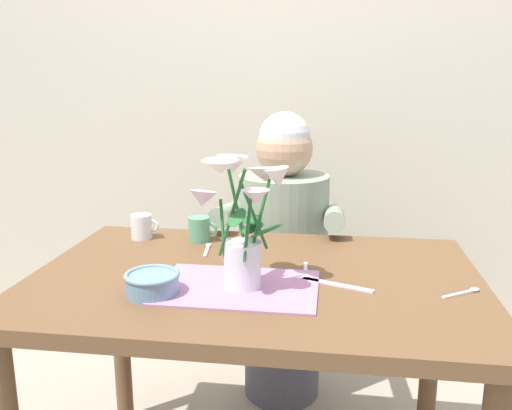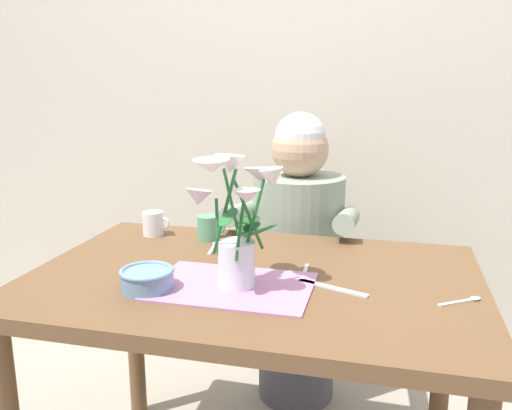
% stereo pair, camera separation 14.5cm
% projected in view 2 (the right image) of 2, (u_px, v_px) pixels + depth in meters
% --- Properties ---
extents(wood_panel_backdrop, '(4.00, 0.10, 2.50)m').
position_uv_depth(wood_panel_backdrop, '(313.00, 78.00, 2.32)').
color(wood_panel_backdrop, beige).
rests_on(wood_panel_backdrop, ground_plane).
extents(dining_table, '(1.20, 0.80, 0.74)m').
position_uv_depth(dining_table, '(253.00, 308.00, 1.47)').
color(dining_table, brown).
rests_on(dining_table, ground_plane).
extents(seated_person, '(0.45, 0.47, 1.14)m').
position_uv_depth(seated_person, '(298.00, 263.00, 2.07)').
color(seated_person, '#4C4C56').
rests_on(seated_person, ground_plane).
extents(striped_placemat, '(0.40, 0.28, 0.00)m').
position_uv_depth(striped_placemat, '(232.00, 286.00, 1.36)').
color(striped_placemat, '#B275A3').
rests_on(striped_placemat, dining_table).
extents(flower_vase, '(0.27, 0.25, 0.34)m').
position_uv_depth(flower_vase, '(237.00, 216.00, 1.32)').
color(flower_vase, silver).
rests_on(flower_vase, dining_table).
extents(ceramic_bowl, '(0.14, 0.14, 0.06)m').
position_uv_depth(ceramic_bowl, '(147.00, 279.00, 1.33)').
color(ceramic_bowl, '#6689A8').
rests_on(ceramic_bowl, dining_table).
extents(dinner_knife, '(0.18, 0.08, 0.00)m').
position_uv_depth(dinner_knife, '(332.00, 288.00, 1.35)').
color(dinner_knife, silver).
rests_on(dinner_knife, dining_table).
extents(tea_cup, '(0.09, 0.07, 0.08)m').
position_uv_depth(tea_cup, '(153.00, 224.00, 1.80)').
color(tea_cup, silver).
rests_on(tea_cup, dining_table).
extents(ceramic_mug, '(0.09, 0.07, 0.08)m').
position_uv_depth(ceramic_mug, '(208.00, 228.00, 1.75)').
color(ceramic_mug, '#569970').
rests_on(ceramic_mug, dining_table).
extents(spoon_0, '(0.03, 0.12, 0.01)m').
position_uv_depth(spoon_0, '(214.00, 246.00, 1.68)').
color(spoon_0, silver).
rests_on(spoon_0, dining_table).
extents(spoon_1, '(0.02, 0.12, 0.01)m').
position_uv_depth(spoon_1, '(304.00, 274.00, 1.44)').
color(spoon_1, silver).
rests_on(spoon_1, dining_table).
extents(spoon_2, '(0.11, 0.08, 0.01)m').
position_uv_depth(spoon_2, '(467.00, 300.00, 1.27)').
color(spoon_2, silver).
rests_on(spoon_2, dining_table).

